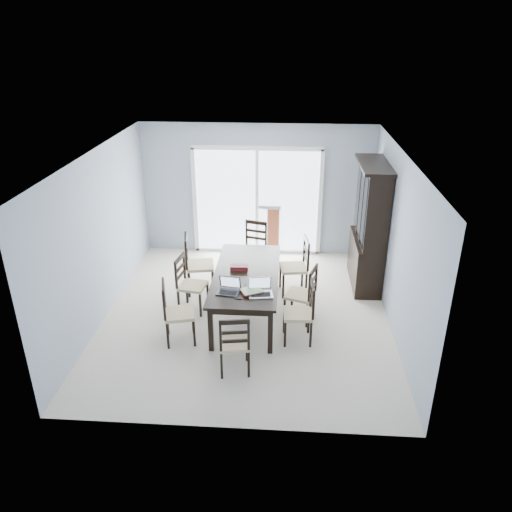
% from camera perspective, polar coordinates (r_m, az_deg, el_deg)
% --- Properties ---
extents(floor, '(5.00, 5.00, 0.00)m').
position_cam_1_polar(floor, '(8.10, -1.07, -6.70)').
color(floor, beige).
rests_on(floor, ground).
extents(ceiling, '(5.00, 5.00, 0.00)m').
position_cam_1_polar(ceiling, '(7.10, -1.23, 11.50)').
color(ceiling, white).
rests_on(ceiling, back_wall).
extents(back_wall, '(4.50, 0.02, 2.60)m').
position_cam_1_polar(back_wall, '(9.85, 0.13, 7.49)').
color(back_wall, '#919EAE').
rests_on(back_wall, floor).
extents(wall_left, '(0.02, 5.00, 2.60)m').
position_cam_1_polar(wall_left, '(8.01, -17.40, 2.14)').
color(wall_left, '#919EAE').
rests_on(wall_left, floor).
extents(wall_right, '(0.02, 5.00, 2.60)m').
position_cam_1_polar(wall_right, '(7.65, 15.89, 1.27)').
color(wall_right, '#919EAE').
rests_on(wall_right, floor).
extents(balcony, '(4.50, 2.00, 0.10)m').
position_cam_1_polar(balcony, '(11.24, 0.46, 2.43)').
color(balcony, gray).
rests_on(balcony, ground).
extents(railing, '(4.50, 0.06, 1.10)m').
position_cam_1_polar(railing, '(11.98, 0.76, 6.91)').
color(railing, '#99999E').
rests_on(railing, balcony).
extents(dining_table, '(1.00, 2.20, 0.75)m').
position_cam_1_polar(dining_table, '(7.77, -1.10, -2.46)').
color(dining_table, black).
rests_on(dining_table, floor).
extents(china_hutch, '(0.50, 1.38, 2.20)m').
position_cam_1_polar(china_hutch, '(8.83, 12.81, 3.20)').
color(china_hutch, black).
rests_on(china_hutch, floor).
extents(sliding_door, '(2.52, 0.05, 2.18)m').
position_cam_1_polar(sliding_door, '(9.89, 0.12, 6.27)').
color(sliding_door, silver).
rests_on(sliding_door, floor).
extents(chair_left_near, '(0.51, 0.50, 1.11)m').
position_cam_1_polar(chair_left_near, '(7.27, -9.55, -5.67)').
color(chair_left_near, black).
rests_on(chair_left_near, floor).
extents(chair_left_mid, '(0.48, 0.47, 1.08)m').
position_cam_1_polar(chair_left_mid, '(8.05, -7.91, -2.50)').
color(chair_left_mid, black).
rests_on(chair_left_mid, floor).
extents(chair_left_far, '(0.54, 0.53, 1.21)m').
position_cam_1_polar(chair_left_far, '(8.56, -7.14, -0.22)').
color(chair_left_far, black).
rests_on(chair_left_far, floor).
extents(chair_right_near, '(0.44, 0.43, 1.08)m').
position_cam_1_polar(chair_right_near, '(7.23, 5.56, -5.72)').
color(chair_right_near, black).
rests_on(chair_right_near, floor).
extents(chair_right_mid, '(0.52, 0.51, 1.07)m').
position_cam_1_polar(chair_right_mid, '(7.71, 5.73, -3.71)').
color(chair_right_mid, black).
rests_on(chair_right_mid, floor).
extents(chair_right_far, '(0.51, 0.50, 1.16)m').
position_cam_1_polar(chair_right_far, '(8.51, 4.98, -0.47)').
color(chair_right_far, black).
rests_on(chair_right_far, floor).
extents(chair_end_near, '(0.45, 0.46, 1.05)m').
position_cam_1_polar(chair_end_near, '(6.55, -2.49, -9.43)').
color(chair_end_near, black).
rests_on(chair_end_near, floor).
extents(chair_end_far, '(0.53, 0.54, 1.13)m').
position_cam_1_polar(chair_end_far, '(9.22, -0.19, 1.61)').
color(chair_end_far, black).
rests_on(chair_end_far, floor).
extents(laptop_dark, '(0.34, 0.26, 0.21)m').
position_cam_1_polar(laptop_dark, '(7.16, -3.22, -3.89)').
color(laptop_dark, black).
rests_on(laptop_dark, dining_table).
extents(laptop_silver, '(0.37, 0.29, 0.23)m').
position_cam_1_polar(laptop_silver, '(7.09, 0.53, -4.10)').
color(laptop_silver, silver).
rests_on(laptop_silver, dining_table).
extents(book_stack, '(0.36, 0.33, 0.05)m').
position_cam_1_polar(book_stack, '(7.16, -0.54, -4.07)').
color(book_stack, maroon).
rests_on(book_stack, dining_table).
extents(cell_phone, '(0.11, 0.06, 0.01)m').
position_cam_1_polar(cell_phone, '(7.03, -2.03, -4.85)').
color(cell_phone, black).
rests_on(cell_phone, dining_table).
extents(game_box, '(0.28, 0.15, 0.07)m').
position_cam_1_polar(game_box, '(7.84, -1.95, -1.32)').
color(game_box, '#4C0F1D').
rests_on(game_box, dining_table).
extents(hot_tub, '(2.16, 1.98, 1.00)m').
position_cam_1_polar(hot_tub, '(10.98, -1.44, 4.94)').
color(hot_tub, brown).
rests_on(hot_tub, balcony).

